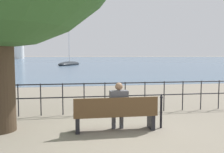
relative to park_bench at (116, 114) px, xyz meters
name	(u,v)px	position (x,y,z in m)	size (l,w,h in m)	color
ground_plane	(115,130)	(0.00, 0.07, -0.45)	(1000.00, 1000.00, 0.00)	gray
harbor_water	(72,58)	(0.00, 159.54, -0.44)	(600.00, 300.00, 0.01)	#47607A
park_bench	(116,114)	(0.00, 0.00, 0.00)	(2.16, 0.45, 0.90)	brown
seated_person_left	(119,104)	(0.09, 0.08, 0.25)	(0.47, 0.35, 1.26)	#4C4C51
promenade_railing	(105,93)	(0.00, 2.03, 0.25)	(11.24, 0.04, 1.05)	black
closed_umbrella	(161,109)	(1.26, 0.08, 0.08)	(0.09, 0.09, 0.94)	black
sailboat_2	(69,64)	(-1.39, 43.88, -0.20)	(5.72, 9.14, 10.70)	black
harbor_lighthouse	(19,37)	(-28.57, 135.98, 11.44)	(4.88, 4.88, 25.56)	white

